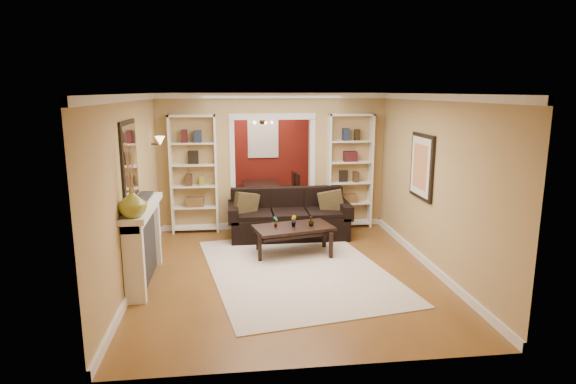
{
  "coord_description": "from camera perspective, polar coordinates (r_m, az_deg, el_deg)",
  "views": [
    {
      "loc": [
        -0.83,
        -8.33,
        2.74
      ],
      "look_at": [
        0.07,
        -0.8,
        1.14
      ],
      "focal_mm": 30.0,
      "sensor_mm": 36.0,
      "label": 1
    }
  ],
  "objects": [
    {
      "name": "wall_sconce",
      "position": [
        9.03,
        -15.29,
        5.69
      ],
      "size": [
        0.18,
        0.18,
        0.22
      ],
      "primitive_type": "cube",
      "color": "#FFE0A5",
      "rests_on": "wall_left"
    },
    {
      "name": "sofa",
      "position": [
        9.14,
        0.12,
        -2.63
      ],
      "size": [
        2.29,
        0.99,
        0.9
      ],
      "primitive_type": "cube",
      "color": "black",
      "rests_on": "floor"
    },
    {
      "name": "partition_wall",
      "position": [
        9.67,
        -1.85,
        3.62
      ],
      "size": [
        4.5,
        0.15,
        2.7
      ],
      "primitive_type": "cube",
      "color": "tan",
      "rests_on": "floor"
    },
    {
      "name": "area_rug",
      "position": [
        7.61,
        1.02,
        -9.16
      ],
      "size": [
        3.18,
        4.02,
        0.01
      ],
      "primitive_type": "cube",
      "rotation": [
        0.0,
        0.0,
        0.17
      ],
      "color": "beige",
      "rests_on": "floor"
    },
    {
      "name": "plant_center",
      "position": [
        8.13,
        0.65,
        -3.45
      ],
      "size": [
        0.11,
        0.12,
        0.19
      ],
      "primitive_type": "imported",
      "rotation": [
        0.0,
        0.0,
        1.83
      ],
      "color": "#336626",
      "rests_on": "coffee_table"
    },
    {
      "name": "dining_chair_nw",
      "position": [
        11.14,
        -5.7,
        -0.06
      ],
      "size": [
        0.47,
        0.47,
        0.89
      ],
      "primitive_type": "cube",
      "rotation": [
        0.0,
        0.0,
        1.64
      ],
      "color": "black",
      "rests_on": "floor"
    },
    {
      "name": "plant_left",
      "position": [
        8.1,
        -1.48,
        -3.52
      ],
      "size": [
        0.11,
        0.12,
        0.19
      ],
      "primitive_type": "imported",
      "rotation": [
        0.0,
        0.0,
        0.92
      ],
      "color": "#336626",
      "rests_on": "coffee_table"
    },
    {
      "name": "chandelier",
      "position": [
        11.09,
        -2.56,
        8.16
      ],
      "size": [
        0.5,
        0.5,
        0.3
      ],
      "primitive_type": "cube",
      "color": "#342917",
      "rests_on": "ceiling"
    },
    {
      "name": "coffee_table",
      "position": [
        8.23,
        0.65,
        -5.75
      ],
      "size": [
        1.43,
        0.99,
        0.49
      ],
      "primitive_type": "cube",
      "rotation": [
        0.0,
        0.0,
        0.23
      ],
      "color": "black",
      "rests_on": "floor"
    },
    {
      "name": "dining_chair_se",
      "position": [
        11.8,
        -0.42,
        0.54
      ],
      "size": [
        0.5,
        0.5,
        0.83
      ],
      "primitive_type": "cube",
      "rotation": [
        0.0,
        0.0,
        -1.83
      ],
      "color": "black",
      "rests_on": "floor"
    },
    {
      "name": "floor",
      "position": [
        8.81,
        -1.11,
        -6.23
      ],
      "size": [
        8.0,
        8.0,
        0.0
      ],
      "primitive_type": "plane",
      "color": "brown",
      "rests_on": "ground"
    },
    {
      "name": "plant_right",
      "position": [
        8.18,
        2.77,
        -3.43
      ],
      "size": [
        0.14,
        0.14,
        0.17
      ],
      "primitive_type": "imported",
      "rotation": [
        0.0,
        0.0,
        3.93
      ],
      "color": "#336626",
      "rests_on": "coffee_table"
    },
    {
      "name": "framed_art",
      "position": [
        8.03,
        15.51,
        2.93
      ],
      "size": [
        0.04,
        0.85,
        1.05
      ],
      "primitive_type": "cube",
      "color": "black",
      "rests_on": "wall_right"
    },
    {
      "name": "dining_window",
      "position": [
        12.35,
        -2.97,
        6.35
      ],
      "size": [
        0.78,
        0.03,
        0.98
      ],
      "primitive_type": "cube",
      "color": "#8CA5CC",
      "rests_on": "wall_back"
    },
    {
      "name": "bookshelf_right",
      "position": [
        9.79,
        7.32,
        2.45
      ],
      "size": [
        0.9,
        0.3,
        2.3
      ],
      "primitive_type": "cube",
      "color": "white",
      "rests_on": "floor"
    },
    {
      "name": "wall_back",
      "position": [
        12.44,
        -2.99,
        5.46
      ],
      "size": [
        8.0,
        0.0,
        8.0
      ],
      "primitive_type": "plane",
      "rotation": [
        1.57,
        0.0,
        0.0
      ],
      "color": "tan",
      "rests_on": "ground"
    },
    {
      "name": "red_back_panel",
      "position": [
        12.41,
        -2.97,
        5.31
      ],
      "size": [
        4.44,
        0.04,
        2.64
      ],
      "primitive_type": "cube",
      "color": "maroon",
      "rests_on": "floor"
    },
    {
      "name": "dining_table",
      "position": [
        11.49,
        -2.97,
        -0.51
      ],
      "size": [
        1.56,
        0.87,
        0.55
      ],
      "primitive_type": "imported",
      "rotation": [
        0.0,
        0.0,
        1.57
      ],
      "color": "black",
      "rests_on": "floor"
    },
    {
      "name": "fireplace",
      "position": [
        7.28,
        -16.58,
        -5.89
      ],
      "size": [
        0.32,
        1.7,
        1.16
      ],
      "primitive_type": "cube",
      "color": "white",
      "rests_on": "floor"
    },
    {
      "name": "wall_right",
      "position": [
        8.99,
        13.29,
        2.68
      ],
      "size": [
        0.0,
        8.0,
        8.0
      ],
      "primitive_type": "plane",
      "rotation": [
        1.57,
        0.0,
        -1.57
      ],
      "color": "tan",
      "rests_on": "ground"
    },
    {
      "name": "wall_front",
      "position": [
        4.63,
        3.81,
        -5.63
      ],
      "size": [
        8.0,
        0.0,
        8.0
      ],
      "primitive_type": "plane",
      "rotation": [
        -1.57,
        0.0,
        0.0
      ],
      "color": "tan",
      "rests_on": "ground"
    },
    {
      "name": "bookshelf_left",
      "position": [
        9.53,
        -11.09,
        2.06
      ],
      "size": [
        0.9,
        0.3,
        2.3
      ],
      "primitive_type": "cube",
      "color": "white",
      "rests_on": "floor"
    },
    {
      "name": "dining_chair_sw",
      "position": [
        11.73,
        -5.76,
        0.4
      ],
      "size": [
        0.49,
        0.49,
        0.83
      ],
      "primitive_type": "cube",
      "rotation": [
        0.0,
        0.0,
        1.34
      ],
      "color": "black",
      "rests_on": "floor"
    },
    {
      "name": "wall_left",
      "position": [
        8.57,
        -16.3,
        2.07
      ],
      "size": [
        0.0,
        8.0,
        8.0
      ],
      "primitive_type": "plane",
      "rotation": [
        1.57,
        0.0,
        1.57
      ],
      "color": "tan",
      "rests_on": "ground"
    },
    {
      "name": "vase",
      "position": [
        6.43,
        -17.98,
        -1.21
      ],
      "size": [
        0.4,
        0.4,
        0.37
      ],
      "primitive_type": "imported",
      "rotation": [
        0.0,
        0.0,
        -0.12
      ],
      "color": "olive",
      "rests_on": "fireplace"
    },
    {
      "name": "mirror",
      "position": [
        7.04,
        -18.3,
        3.61
      ],
      "size": [
        0.03,
        0.95,
        1.1
      ],
      "primitive_type": "cube",
      "color": "silver",
      "rests_on": "wall_left"
    },
    {
      "name": "pillow_left",
      "position": [
        9.01,
        -5.0,
        -1.45
      ],
      "size": [
        0.47,
        0.33,
        0.46
      ],
      "primitive_type": "cube",
      "rotation": [
        0.0,
        0.0,
        0.48
      ],
      "color": "brown",
      "rests_on": "sofa"
    },
    {
      "name": "pillow_right",
      "position": [
        9.2,
        5.17,
        -1.18
      ],
      "size": [
        0.48,
        0.25,
        0.46
      ],
      "primitive_type": "cube",
      "rotation": [
        0.0,
        0.0,
        -0.28
      ],
      "color": "brown",
      "rests_on": "sofa"
    },
    {
      "name": "dining_chair_ne",
      "position": [
        11.21,
        -0.07,
        0.09
      ],
      "size": [
        0.5,
        0.5,
        0.89
      ],
      "primitive_type": "cube",
      "rotation": [
        0.0,
        0.0,
        -1.43
      ],
      "color": "black",
      "rests_on": "floor"
    },
    {
      "name": "ceiling",
      "position": [
        8.37,
        -1.18,
        11.61
      ],
      "size": [
        8.0,
        8.0,
        0.0
      ],
      "primitive_type": "plane",
      "rotation": [
        3.14,
        0.0,
        0.0
      ],
      "color": "white",
      "rests_on": "ground"
    }
  ]
}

